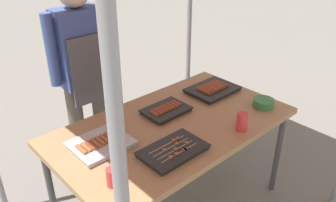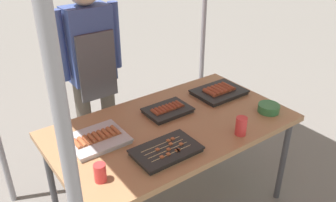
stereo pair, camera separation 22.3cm
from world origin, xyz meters
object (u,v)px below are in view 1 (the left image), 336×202
(stall_table, at_px, (173,130))
(tray_pork_links, at_px, (212,89))
(tray_spring_rolls, at_px, (101,143))
(condiment_bowl, at_px, (263,103))
(drink_cup_by_wok, at_px, (242,122))
(vendor_woman, at_px, (83,66))
(tray_meat_skewers, at_px, (173,151))
(tray_grilled_sausages, at_px, (166,110))
(drink_cup_near_edge, at_px, (112,177))

(stall_table, height_order, tray_pork_links, tray_pork_links)
(tray_pork_links, xyz_separation_m, tray_spring_rolls, (-1.04, -0.04, -0.00))
(tray_pork_links, relative_size, condiment_bowl, 2.51)
(stall_table, xyz_separation_m, drink_cup_by_wok, (0.27, -0.35, 0.11))
(drink_cup_by_wok, distance_m, vendor_woman, 1.25)
(tray_meat_skewers, bearing_deg, tray_grilled_sausages, 53.08)
(tray_meat_skewers, xyz_separation_m, drink_cup_by_wok, (0.49, -0.11, 0.04))
(tray_spring_rolls, height_order, vendor_woman, vendor_woman)
(tray_grilled_sausages, distance_m, tray_meat_skewers, 0.47)
(tray_meat_skewers, xyz_separation_m, tray_pork_links, (0.77, 0.38, 0.00))
(tray_grilled_sausages, bearing_deg, tray_meat_skewers, -126.92)
(tray_meat_skewers, distance_m, tray_spring_rolls, 0.43)
(tray_pork_links, bearing_deg, tray_meat_skewers, -153.96)
(tray_pork_links, bearing_deg, condiment_bowl, -77.04)
(tray_pork_links, height_order, drink_cup_by_wok, drink_cup_by_wok)
(drink_cup_near_edge, distance_m, drink_cup_by_wok, 0.92)
(tray_grilled_sausages, distance_m, vendor_woman, 0.74)
(condiment_bowl, distance_m, drink_cup_by_wok, 0.38)
(tray_grilled_sausages, distance_m, drink_cup_by_wok, 0.53)
(vendor_woman, bearing_deg, stall_table, 102.52)
(drink_cup_by_wok, bearing_deg, vendor_woman, 111.37)
(tray_spring_rolls, height_order, drink_cup_near_edge, drink_cup_near_edge)
(stall_table, xyz_separation_m, condiment_bowl, (0.64, -0.26, 0.08))
(stall_table, bearing_deg, tray_grilled_sausages, 65.82)
(tray_meat_skewers, xyz_separation_m, condiment_bowl, (0.86, -0.03, 0.01))
(tray_pork_links, height_order, tray_spring_rolls, tray_pork_links)
(tray_pork_links, bearing_deg, tray_grilled_sausages, 179.88)
(tray_meat_skewers, relative_size, condiment_bowl, 2.56)
(tray_pork_links, xyz_separation_m, condiment_bowl, (0.09, -0.40, 0.01))
(tray_grilled_sausages, xyz_separation_m, condiment_bowl, (0.58, -0.40, 0.01))
(tray_spring_rolls, bearing_deg, tray_pork_links, 2.11)
(tray_meat_skewers, height_order, vendor_woman, vendor_woman)
(drink_cup_near_edge, relative_size, vendor_woman, 0.06)
(condiment_bowl, distance_m, drink_cup_near_edge, 1.28)
(condiment_bowl, xyz_separation_m, drink_cup_near_edge, (-1.28, 0.03, 0.02))
(condiment_bowl, xyz_separation_m, vendor_woman, (-0.82, 1.07, 0.18))
(drink_cup_near_edge, xyz_separation_m, vendor_woman, (0.45, 1.04, 0.16))
(tray_spring_rolls, bearing_deg, vendor_woman, 66.16)
(stall_table, relative_size, drink_cup_near_edge, 15.54)
(tray_grilled_sausages, bearing_deg, condiment_bowl, -34.90)
(tray_spring_rolls, xyz_separation_m, vendor_woman, (0.31, 0.71, 0.19))
(tray_spring_rolls, height_order, condiment_bowl, condiment_bowl)
(tray_meat_skewers, xyz_separation_m, tray_spring_rolls, (-0.27, 0.34, 0.00))
(drink_cup_by_wok, bearing_deg, stall_table, 128.11)
(drink_cup_near_edge, bearing_deg, stall_table, 19.95)
(stall_table, relative_size, tray_pork_links, 4.25)
(stall_table, xyz_separation_m, tray_meat_skewers, (-0.22, -0.24, 0.07))
(drink_cup_near_edge, bearing_deg, tray_spring_rolls, 66.96)
(tray_grilled_sausages, relative_size, vendor_woman, 0.19)
(condiment_bowl, height_order, drink_cup_by_wok, drink_cup_by_wok)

